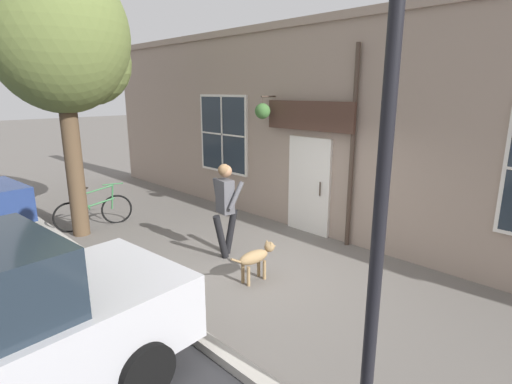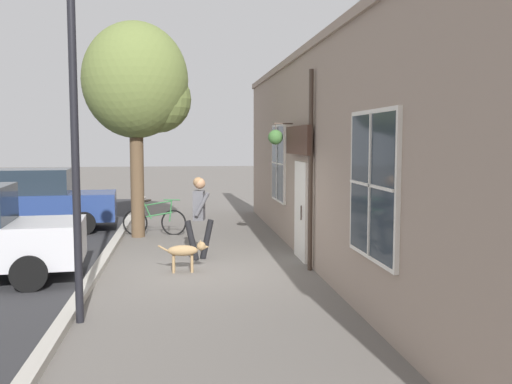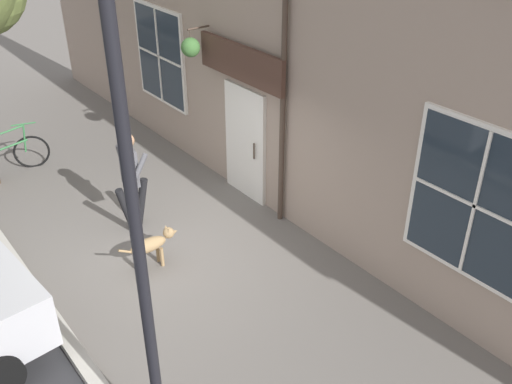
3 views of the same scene
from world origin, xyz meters
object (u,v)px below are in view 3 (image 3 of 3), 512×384
(leaning_bicycle, at_px, (4,156))
(dog_on_leash, at_px, (152,245))
(pedestrian_walking, at_px, (130,172))
(street_lamp, at_px, (127,161))

(leaning_bicycle, bearing_deg, dog_on_leash, 100.03)
(dog_on_leash, bearing_deg, pedestrian_walking, -105.07)
(pedestrian_walking, xyz_separation_m, street_lamp, (1.81, 4.03, 2.43))
(dog_on_leash, relative_size, street_lamp, 0.18)
(street_lamp, bearing_deg, pedestrian_walking, -114.18)
(dog_on_leash, xyz_separation_m, leaning_bicycle, (0.80, -4.50, -0.03))
(pedestrian_walking, distance_m, dog_on_leash, 1.35)
(leaning_bicycle, distance_m, street_lamp, 8.06)
(leaning_bicycle, bearing_deg, pedestrian_walking, 108.09)
(leaning_bicycle, xyz_separation_m, street_lamp, (0.71, 7.40, 3.13))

